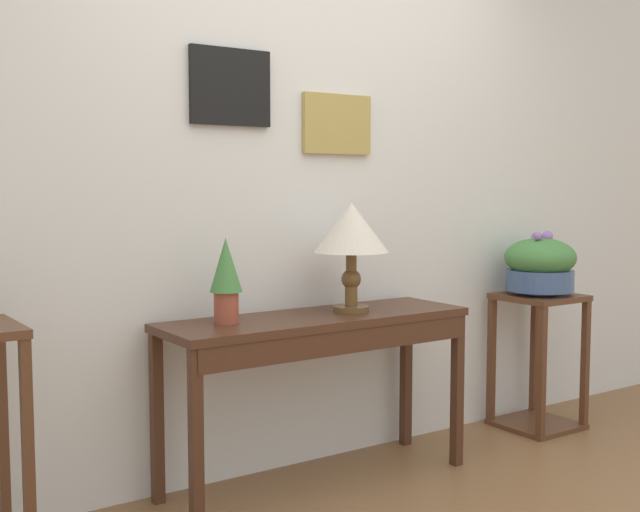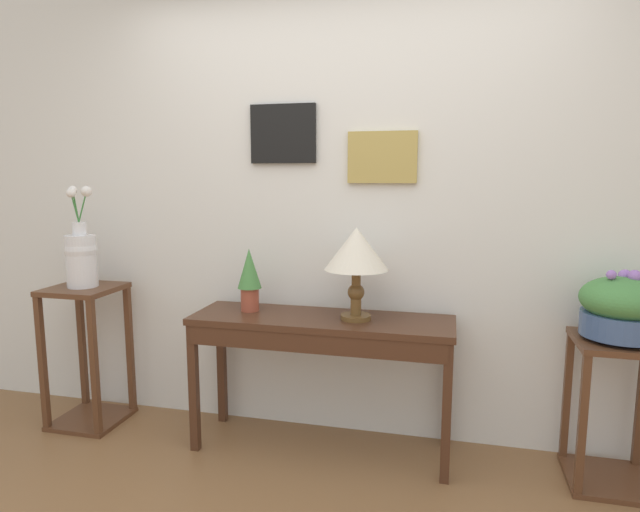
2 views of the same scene
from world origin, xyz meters
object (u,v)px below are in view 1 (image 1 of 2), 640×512
Objects in this scene: console_table at (320,338)px; potted_plant_on_console at (226,276)px; pedestal_stand_right at (538,361)px; planter_bowl_wide_right at (540,265)px; table_lamp at (351,232)px.

potted_plant_on_console is (-0.42, 0.06, 0.29)m from console_table.
console_table is 0.51m from potted_plant_on_console.
pedestal_stand_right is at bearing -0.90° from potted_plant_on_console.
pedestal_stand_right is 1.93× the size of planter_bowl_wide_right.
console_table is 2.88× the size of table_lamp.
potted_plant_on_console reaches higher than planter_bowl_wide_right.
potted_plant_on_console is 1.86m from planter_bowl_wide_right.
table_lamp is 1.46m from pedestal_stand_right.
potted_plant_on_console is at bearing 179.10° from pedestal_stand_right.
table_lamp is 1.28m from planter_bowl_wide_right.
console_table is 1.92× the size of pedestal_stand_right.
potted_plant_on_console reaches higher than pedestal_stand_right.
table_lamp is at bearing -179.65° from pedestal_stand_right.
console_table is at bearing -8.45° from potted_plant_on_console.
console_table is 3.71× the size of planter_bowl_wide_right.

